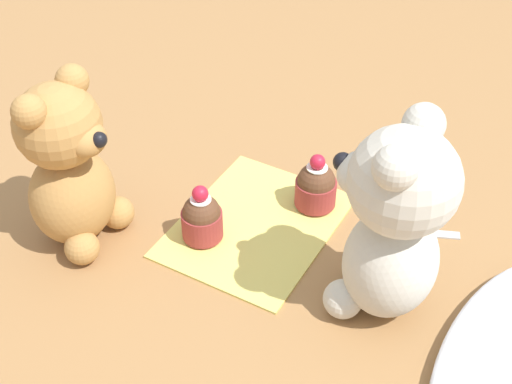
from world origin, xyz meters
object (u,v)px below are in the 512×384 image
Objects in this scene: cupcake_near_tan_bear at (202,217)px; teaspoon at (416,232)px; teddy_bear_cream at (394,222)px; cupcake_near_cream_bear at (316,186)px; teddy_bear_tan at (69,167)px.

teaspoon is at bearing 121.61° from cupcake_near_tan_bear.
cupcake_near_cream_bear is at bearing -129.30° from teddy_bear_cream.
teaspoon is (-0.12, -0.00, -0.12)m from teddy_bear_cream.
cupcake_near_cream_bear is (-0.19, 0.22, -0.07)m from teddy_bear_tan.
teddy_bear_cream is 0.17m from teaspoon.
cupcake_near_cream_bear is 0.15m from cupcake_near_tan_bear.
teddy_bear_cream reaches higher than teaspoon.
teddy_bear_tan is at bearing -78.08° from teddy_bear_cream.
cupcake_near_cream_bear is at bearing 142.57° from cupcake_near_tan_bear.
teddy_bear_cream is 0.37m from teddy_bear_tan.
teddy_bear_cream is 3.16× the size of cupcake_near_tan_bear.
teaspoon is (-0.20, 0.36, -0.10)m from teddy_bear_tan.
teddy_bear_tan is 2.88× the size of cupcake_near_cream_bear.
cupcake_near_tan_bear is at bearing 9.13° from teaspoon.
cupcake_near_tan_bear is (0.12, -0.09, 0.00)m from cupcake_near_cream_bear.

